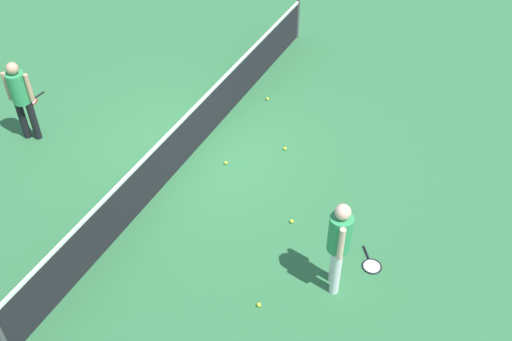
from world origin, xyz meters
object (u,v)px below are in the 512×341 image
Objects in this scene: tennis_ball_by_net at (285,149)px; tennis_ball_stray_right at (268,99)px; tennis_ball_baseline at (259,305)px; player_far_side at (20,95)px; player_near_side at (339,241)px; tennis_racket_near_player at (371,265)px; tennis_ball_midcourt at (292,221)px; tennis_racket_far_player at (31,101)px; tennis_ball_stray_left at (226,163)px.

tennis_ball_stray_right is at bearing 36.55° from tennis_ball_by_net.
player_far_side is at bearing 73.92° from tennis_ball_baseline.
player_near_side is at bearing -143.20° from tennis_ball_by_net.
player_near_side is 5.15m from tennis_ball_stray_right.
tennis_racket_near_player is 1.53m from tennis_ball_midcourt.
tennis_ball_baseline is at bearing 139.63° from tennis_racket_near_player.
tennis_ball_midcourt reaches higher than tennis_racket_near_player.
tennis_ball_baseline is at bearing -111.22° from tennis_racket_far_player.
tennis_ball_midcourt is at bearing -148.30° from tennis_ball_stray_right.
player_far_side reaches higher than tennis_racket_far_player.
tennis_ball_midcourt is 1.93m from tennis_ball_stray_left.
tennis_ball_stray_left is at bearing 36.83° from tennis_ball_baseline.
tennis_racket_near_player is 8.65× the size of tennis_ball_midcourt.
player_near_side is at bearing -103.10° from tennis_racket_far_player.
player_near_side reaches higher than tennis_ball_midcourt.
tennis_ball_baseline is (-1.48, 1.26, 0.02)m from tennis_racket_near_player.
tennis_ball_stray_right is (4.91, 2.18, 0.00)m from tennis_ball_baseline.
tennis_ball_by_net and tennis_ball_stray_left have the same top height.
tennis_ball_by_net is 3.70m from tennis_ball_baseline.
tennis_racket_near_player is at bearing -109.70° from tennis_ball_stray_left.
player_near_side reaches higher than tennis_ball_stray_left.
player_far_side is 7.15m from tennis_racket_near_player.
player_far_side is at bearing 88.39° from tennis_racket_near_player.
tennis_ball_baseline is at bearing -156.09° from tennis_ball_stray_right.
player_far_side reaches higher than tennis_racket_near_player.
player_near_side is at bearing -97.07° from player_far_side.
tennis_ball_stray_left is (1.16, 3.23, 0.02)m from tennis_racket_near_player.
tennis_ball_baseline is (-3.52, -1.14, 0.00)m from tennis_ball_by_net.
tennis_ball_stray_right is at bearing -63.32° from tennis_racket_far_player.
tennis_racket_far_player is at bearing 44.43° from player_far_side.
tennis_ball_by_net is 1.73m from tennis_ball_stray_right.
player_far_side is at bearing 82.93° from player_near_side.
tennis_ball_by_net is at bearing -80.85° from tennis_racket_far_player.
player_near_side is at bearing -143.28° from tennis_ball_stray_right.
player_near_side is 25.76× the size of tennis_ball_baseline.
tennis_racket_near_player is (0.63, -0.41, -1.00)m from player_near_side.
player_far_side reaches higher than tennis_ball_by_net.
player_far_side is 25.76× the size of tennis_ball_baseline.
player_far_side is 4.96m from tennis_ball_stray_right.
player_far_side is 4.08m from tennis_ball_stray_left.
tennis_racket_far_player is 8.97× the size of tennis_ball_stray_right.
player_near_side is 25.76× the size of tennis_ball_by_net.
tennis_ball_midcourt is 1.80m from tennis_ball_baseline.
tennis_racket_far_player is at bearing 116.68° from tennis_ball_stray_right.
tennis_racket_near_player is 8.07m from tennis_racket_far_player.
tennis_ball_midcourt is at bearing 49.62° from player_near_side.
tennis_ball_by_net reaches higher than tennis_racket_far_player.
tennis_racket_far_player is (0.94, 0.92, -1.00)m from player_far_side.
tennis_ball_stray_left is at bearing 57.70° from player_near_side.
player_near_side is 1.25m from tennis_racket_near_player.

